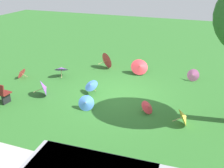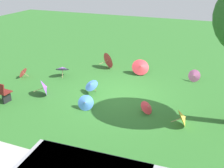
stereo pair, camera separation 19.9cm
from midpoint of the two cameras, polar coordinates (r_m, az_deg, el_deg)
ground at (r=11.74m, az=1.98°, el=-2.45°), size 40.00×40.00×0.00m
parasol_red_0 at (r=14.28m, az=-18.38°, el=2.43°), size 0.57×0.59×0.56m
parasol_red_1 at (r=13.96m, az=6.56°, el=3.73°), size 1.10×1.01×0.82m
parasol_purple_0 at (r=11.97m, az=-13.73°, el=-0.66°), size 0.74×0.75×0.74m
parasol_blue_2 at (r=10.52m, az=-5.19°, el=-4.02°), size 0.73×0.67×0.60m
parasol_pink_0 at (r=13.67m, az=17.59°, el=1.71°), size 0.69×0.60×0.61m
parasol_blue_4 at (r=11.81m, az=-4.04°, el=-0.21°), size 0.81×0.78×0.62m
parasol_purple_1 at (r=13.85m, az=-10.21°, el=3.34°), size 0.91×0.90×0.66m
parasol_red_3 at (r=14.84m, az=-0.20°, el=5.21°), size 0.92×0.94×0.91m
parasol_yellow_1 at (r=9.79m, az=15.65°, el=-6.96°), size 0.70×0.75×0.66m
parasol_red_4 at (r=10.33m, az=8.17°, el=-4.94°), size 0.61×0.67×0.52m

